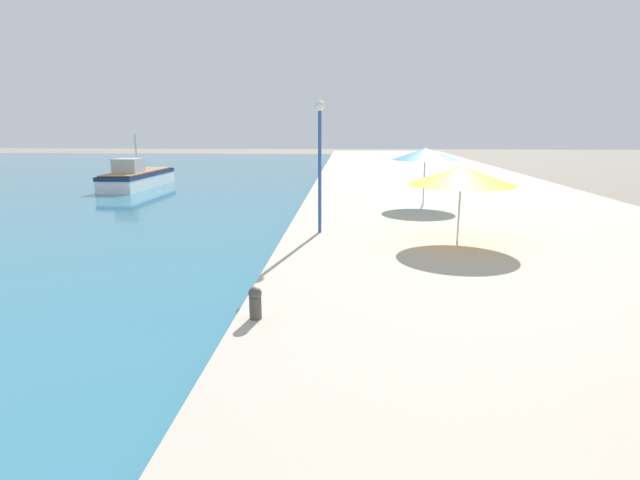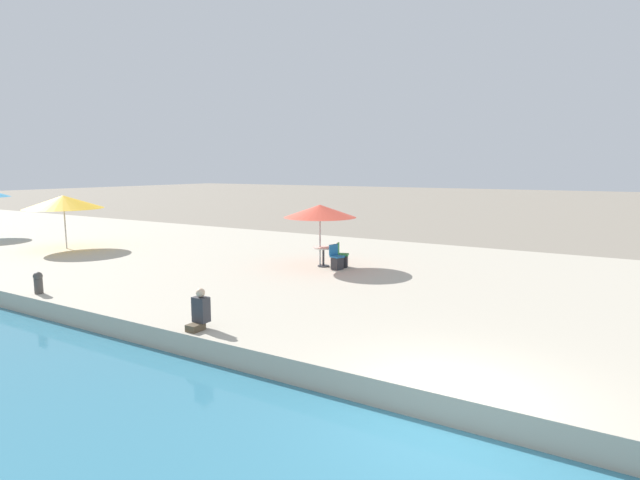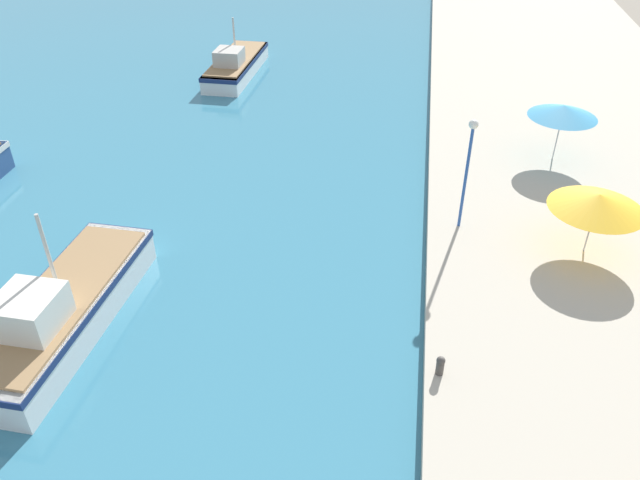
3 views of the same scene
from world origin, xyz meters
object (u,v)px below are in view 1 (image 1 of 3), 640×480
object	(u,v)px
fishing_boat_far	(137,177)
lamppost	(320,144)
cafe_umbrella_white	(461,175)
mooring_bollard	(255,302)
cafe_umbrella_striped	(425,154)

from	to	relation	value
fishing_boat_far	lamppost	size ratio (longest dim) A/B	1.74
cafe_umbrella_white	mooring_bollard	xyz separation A→B (m)	(-5.45, -7.23, -1.81)
fishing_boat_far	cafe_umbrella_striped	distance (m)	21.35
fishing_boat_far	cafe_umbrella_white	xyz separation A→B (m)	(18.53, -18.13, 1.95)
mooring_bollard	lamppost	distance (m)	8.75
fishing_boat_far	lamppost	distance (m)	22.21
cafe_umbrella_striped	cafe_umbrella_white	bearing A→B (deg)	-89.86
fishing_boat_far	mooring_bollard	size ratio (longest dim) A/B	12.13
cafe_umbrella_striped	lamppost	size ratio (longest dim) A/B	0.69
mooring_bollard	fishing_boat_far	bearing A→B (deg)	117.28
cafe_umbrella_white	lamppost	size ratio (longest dim) A/B	0.75
cafe_umbrella_striped	mooring_bollard	xyz separation A→B (m)	(-5.43, -14.96, -2.08)
mooring_bollard	cafe_umbrella_white	bearing A→B (deg)	53.01
fishing_boat_far	mooring_bollard	bearing A→B (deg)	-61.71
lamppost	mooring_bollard	bearing A→B (deg)	-95.54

